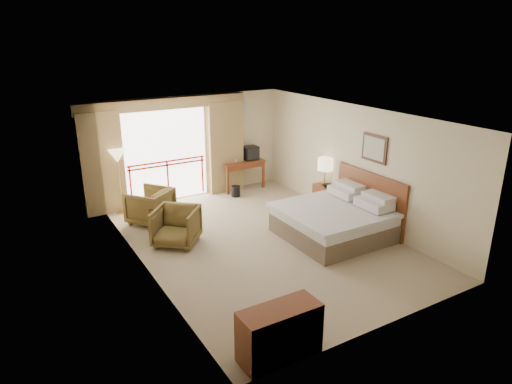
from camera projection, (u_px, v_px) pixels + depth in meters
floor at (262, 241)px, 9.76m from camera, size 7.00×7.00×0.00m
ceiling at (262, 115)px, 8.86m from camera, size 7.00×7.00×0.00m
wall_back at (194, 146)px, 12.16m from camera, size 5.00×0.00×5.00m
wall_front at (390, 246)px, 6.46m from camera, size 5.00×0.00×5.00m
wall_left at (142, 203)px, 8.11m from camera, size 0.00×7.00×7.00m
wall_right at (355, 164)px, 10.51m from camera, size 0.00×7.00×7.00m
balcony_door at (166, 156)px, 11.81m from camera, size 2.40×0.00×2.40m
balcony_railing at (167, 170)px, 11.92m from camera, size 2.09×0.03×1.02m
curtain_left at (102, 164)px, 10.89m from camera, size 1.00×0.26×2.50m
curtain_right at (225, 147)px, 12.47m from camera, size 1.00×0.26×2.50m
valance at (164, 104)px, 11.28m from camera, size 4.40×0.22×0.28m
hvac_vent at (237, 105)px, 12.42m from camera, size 0.50×0.04×0.50m
bed at (335, 220)px, 9.86m from camera, size 2.13×2.06×0.97m
headboard at (369, 200)px, 10.23m from camera, size 0.06×2.10×1.30m
framed_art at (374, 148)px, 9.84m from camera, size 0.04×0.72×0.60m
nightstand at (325, 196)px, 11.49m from camera, size 0.44×0.52×0.61m
table_lamp at (325, 165)px, 11.26m from camera, size 0.37×0.37×0.66m
phone at (328, 185)px, 11.23m from camera, size 0.22×0.19×0.08m
desk at (240, 166)px, 12.89m from camera, size 1.25×0.60×0.82m
tv at (251, 153)px, 12.87m from camera, size 0.42×0.33×0.38m
coffee_maker at (230, 158)px, 12.58m from camera, size 0.14×0.14×0.25m
cup at (236, 161)px, 12.64m from camera, size 0.07×0.07×0.09m
wastebasket at (236, 191)px, 12.35m from camera, size 0.27×0.27×0.30m
armchair_far at (151, 222)px, 10.70m from camera, size 1.25×1.25×0.82m
armchair_near at (177, 244)px, 9.62m from camera, size 1.23×1.23×0.80m
side_table at (160, 218)px, 10.03m from camera, size 0.48×0.48×0.53m
book at (159, 210)px, 9.97m from camera, size 0.22×0.26×0.02m
floor_lamp at (117, 158)px, 10.84m from camera, size 0.41×0.41×1.61m
dresser at (280, 333)px, 6.15m from camera, size 1.14×0.48×0.76m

